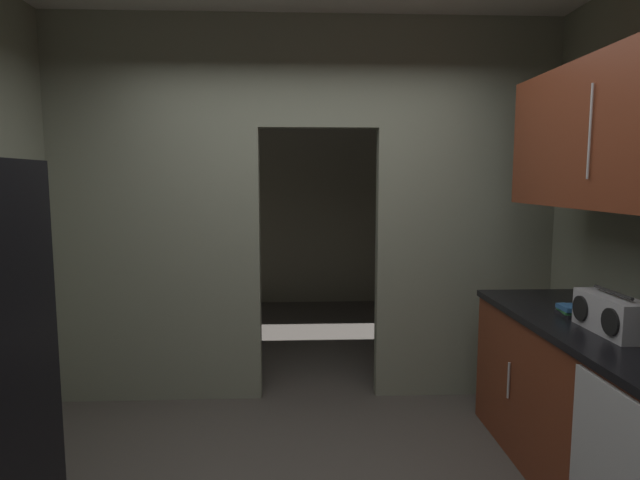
{
  "coord_description": "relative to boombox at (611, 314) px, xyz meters",
  "views": [
    {
      "loc": [
        -0.08,
        -2.31,
        1.67
      ],
      "look_at": [
        0.05,
        0.36,
        1.36
      ],
      "focal_mm": 29.23,
      "sensor_mm": 36.0,
      "label": 1
    }
  ],
  "objects": [
    {
      "name": "kitchen_partition",
      "position": [
        -1.51,
        1.43,
        0.5
      ],
      "size": [
        3.74,
        0.12,
        2.84
      ],
      "color": "gray",
      "rests_on": "ground"
    },
    {
      "name": "book_stack",
      "position": [
        -0.03,
        0.33,
        -0.07
      ],
      "size": [
        0.12,
        0.17,
        0.06
      ],
      "color": "black",
      "rests_on": "lower_cabinet_run"
    },
    {
      "name": "boombox",
      "position": [
        0.0,
        0.0,
        0.0
      ],
      "size": [
        0.17,
        0.44,
        0.22
      ],
      "color": "#B2B2B7",
      "rests_on": "lower_cabinet_run"
    },
    {
      "name": "adjoining_room_shell",
      "position": [
        -1.49,
        3.58,
        0.42
      ],
      "size": [
        3.74,
        3.18,
        2.84
      ],
      "color": "gray",
      "rests_on": "ground"
    },
    {
      "name": "lower_cabinet_run",
      "position": [
        0.03,
        0.02,
        -0.55
      ],
      "size": [
        0.69,
        2.03,
        0.91
      ],
      "color": "maroon",
      "rests_on": "ground"
    },
    {
      "name": "upper_cabinet_counterside",
      "position": [
        0.03,
        0.02,
        0.9
      ],
      "size": [
        0.36,
        1.83,
        0.76
      ],
      "color": "maroon"
    }
  ]
}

